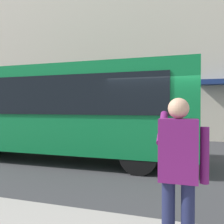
% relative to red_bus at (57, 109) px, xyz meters
% --- Properties ---
extents(ground_plane, '(60.00, 60.00, 0.00)m').
position_rel_red_bus_xyz_m(ground_plane, '(-3.46, 0.28, -1.68)').
color(ground_plane, '#38383A').
extents(building_facade_far, '(28.00, 1.55, 12.00)m').
position_rel_red_bus_xyz_m(building_facade_far, '(-3.48, -6.52, 4.30)').
color(building_facade_far, beige).
rests_on(building_facade_far, ground_plane).
extents(red_bus, '(9.05, 2.54, 3.08)m').
position_rel_red_bus_xyz_m(red_bus, '(0.00, 0.00, 0.00)').
color(red_bus, '#0F7238').
rests_on(red_bus, ground_plane).
extents(pedestrian_photographer, '(0.53, 0.52, 1.70)m').
position_rel_red_bus_xyz_m(pedestrian_photographer, '(-4.16, 4.62, -0.54)').
color(pedestrian_photographer, '#1E2347').
rests_on(pedestrian_photographer, sidewalk_curb).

